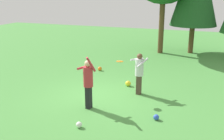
{
  "coord_description": "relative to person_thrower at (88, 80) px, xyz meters",
  "views": [
    {
      "loc": [
        3.95,
        -9.14,
        4.12
      ],
      "look_at": [
        0.5,
        0.44,
        1.05
      ],
      "focal_mm": 42.68,
      "sensor_mm": 36.0,
      "label": 1
    }
  ],
  "objects": [
    {
      "name": "person_thrower",
      "position": [
        0.0,
        0.0,
        0.0
      ],
      "size": [
        0.67,
        0.68,
        1.98
      ],
      "rotation": [
        0.0,
        0.0,
        1.01
      ],
      "color": "black",
      "rests_on": "ground_plane"
    },
    {
      "name": "ground_plane",
      "position": [
        -0.15,
        1.07,
        -1.07
      ],
      "size": [
        40.0,
        40.0,
        0.0
      ],
      "primitive_type": "plane",
      "color": "#4C9342"
    },
    {
      "name": "frisbee",
      "position": [
        0.77,
        1.23,
        0.44
      ],
      "size": [
        0.32,
        0.32,
        0.06
      ],
      "color": "orange"
    },
    {
      "name": "ball_orange",
      "position": [
        -1.4,
        4.46,
        -0.97
      ],
      "size": [
        0.21,
        0.21,
        0.21
      ],
      "primitive_type": "sphere",
      "color": "orange",
      "rests_on": "ground_plane"
    },
    {
      "name": "ball_white",
      "position": [
        0.31,
        -1.42,
        -0.98
      ],
      "size": [
        0.19,
        0.19,
        0.19
      ],
      "primitive_type": "sphere",
      "color": "white",
      "rests_on": "ground_plane"
    },
    {
      "name": "ball_blue",
      "position": [
        2.48,
        -0.1,
        -0.98
      ],
      "size": [
        0.19,
        0.19,
        0.19
      ],
      "primitive_type": "sphere",
      "color": "blue",
      "rests_on": "ground_plane"
    },
    {
      "name": "person_catcher",
      "position": [
        1.36,
        1.95,
        -0.06
      ],
      "size": [
        0.73,
        0.75,
        1.71
      ],
      "rotation": [
        0.0,
        0.0,
        -2.26
      ],
      "color": "#4C382D",
      "rests_on": "ground_plane"
    },
    {
      "name": "ball_yellow",
      "position": [
        0.69,
        2.69,
        -0.95
      ],
      "size": [
        0.25,
        0.25,
        0.25
      ],
      "primitive_type": "sphere",
      "color": "yellow",
      "rests_on": "ground_plane"
    }
  ]
}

